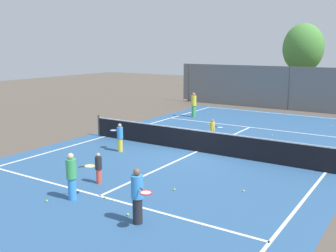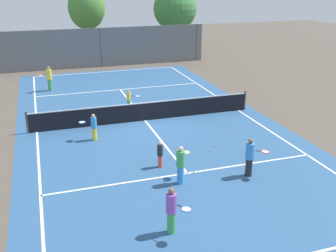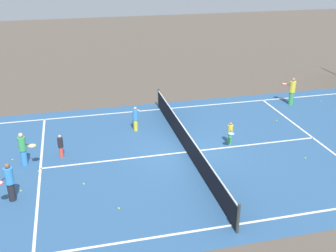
% 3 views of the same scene
% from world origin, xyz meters
% --- Properties ---
extents(ground_plane, '(80.00, 80.00, 0.00)m').
position_xyz_m(ground_plane, '(0.00, 0.00, 0.00)').
color(ground_plane, brown).
extents(court_surface, '(13.00, 25.00, 0.01)m').
position_xyz_m(court_surface, '(0.00, 0.00, 0.00)').
color(court_surface, '#2D5684').
rests_on(court_surface, ground_plane).
extents(tennis_net, '(11.90, 0.10, 1.10)m').
position_xyz_m(tennis_net, '(0.00, 0.00, 0.51)').
color(tennis_net, '#333833').
rests_on(tennis_net, ground_plane).
extents(perimeter_fence, '(18.00, 0.12, 3.20)m').
position_xyz_m(perimeter_fence, '(0.00, 14.00, 1.60)').
color(perimeter_fence, slate).
rests_on(perimeter_fence, ground_plane).
extents(tree_1, '(3.32, 3.02, 6.50)m').
position_xyz_m(tree_1, '(-0.36, 18.67, 4.46)').
color(tree_1, brown).
rests_on(tree_1, ground_plane).
extents(player_0, '(0.82, 0.48, 1.10)m').
position_xyz_m(player_0, '(-0.32, 2.19, 0.58)').
color(player_0, '#3FA559').
rests_on(player_0, ground_plane).
extents(player_1, '(0.23, 0.23, 1.09)m').
position_xyz_m(player_1, '(-0.84, -5.51, 0.56)').
color(player_1, '#E54C3F').
rests_on(player_1, ground_plane).
extents(player_3, '(0.85, 0.50, 1.27)m').
position_xyz_m(player_3, '(-2.95, -1.84, 0.66)').
color(player_3, yellow).
rests_on(player_3, ground_plane).
extents(player_4, '(0.92, 0.62, 1.63)m').
position_xyz_m(player_4, '(-4.48, 7.66, 0.84)').
color(player_4, '#3FA559').
rests_on(player_4, ground_plane).
extents(player_5, '(0.88, 0.67, 1.54)m').
position_xyz_m(player_5, '(2.19, -7.30, 0.79)').
color(player_5, '#232328').
rests_on(player_5, ground_plane).
extents(player_6, '(0.75, 0.82, 1.49)m').
position_xyz_m(player_6, '(-0.51, -7.03, 0.77)').
color(player_6, '#388CD8').
rests_on(player_6, ground_plane).
extents(tennis_ball_0, '(0.07, 0.07, 0.07)m').
position_xyz_m(tennis_ball_0, '(3.92, 9.34, 0.03)').
color(tennis_ball_0, '#CCE533').
rests_on(tennis_ball_0, ground_plane).
extents(tennis_ball_1, '(0.07, 0.07, 0.07)m').
position_xyz_m(tennis_ball_1, '(-2.34, 5.67, 0.03)').
color(tennis_ball_1, '#CCE533').
rests_on(tennis_ball_1, ground_plane).
extents(tennis_ball_2, '(0.07, 0.07, 0.07)m').
position_xyz_m(tennis_ball_2, '(1.72, -4.69, 0.03)').
color(tennis_ball_2, '#CCE533').
rests_on(tennis_ball_2, ground_plane).
extents(tennis_ball_3, '(0.07, 0.07, 0.07)m').
position_xyz_m(tennis_ball_3, '(0.26, -6.45, 0.03)').
color(tennis_ball_3, '#CCE533').
rests_on(tennis_ball_3, ground_plane).
extents(tennis_ball_4, '(0.07, 0.07, 0.07)m').
position_xyz_m(tennis_ball_4, '(0.50, 0.03, 0.03)').
color(tennis_ball_4, '#CCE533').
rests_on(tennis_ball_4, ground_plane).
extents(tennis_ball_5, '(0.07, 0.07, 0.07)m').
position_xyz_m(tennis_ball_5, '(-4.43, 9.68, 0.03)').
color(tennis_ball_5, '#CCE533').
rests_on(tennis_ball_5, ground_plane).
extents(tennis_ball_6, '(0.07, 0.07, 0.07)m').
position_xyz_m(tennis_ball_6, '(4.88, 0.22, 0.03)').
color(tennis_ball_6, '#CCE533').
rests_on(tennis_ball_6, ground_plane).
extents(tennis_ball_7, '(0.07, 0.07, 0.07)m').
position_xyz_m(tennis_ball_7, '(1.83, 4.89, 0.03)').
color(tennis_ball_7, '#CCE533').
rests_on(tennis_ball_7, ground_plane).
extents(tennis_ball_8, '(0.07, 0.07, 0.07)m').
position_xyz_m(tennis_ball_8, '(-1.04, -7.61, 0.03)').
color(tennis_ball_8, '#CCE533').
rests_on(tennis_ball_8, ground_plane).
extents(tennis_ball_9, '(0.07, 0.07, 0.07)m').
position_xyz_m(tennis_ball_9, '(3.68, -3.57, 0.03)').
color(tennis_ball_9, '#CCE533').
rests_on(tennis_ball_9, ground_plane).
extents(tennis_ball_10, '(0.07, 0.07, 0.07)m').
position_xyz_m(tennis_ball_10, '(1.65, -7.05, 0.03)').
color(tennis_ball_10, '#CCE533').
rests_on(tennis_ball_10, ground_plane).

